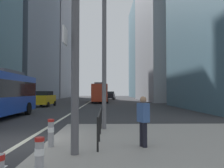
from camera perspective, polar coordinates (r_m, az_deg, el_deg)
ground_plane at (r=28.55m, az=-7.56°, el=-5.64°), size 160.00×160.00×0.00m
median_island at (r=7.93m, az=17.27°, el=-14.79°), size 9.00×10.00×0.15m
lane_centre_line at (r=38.49m, az=-5.96°, el=-4.68°), size 0.20×80.00×0.01m
office_tower_left_far at (r=78.61m, az=-15.74°, el=12.05°), size 13.05×20.62×41.51m
office_tower_right_mid at (r=55.19m, az=14.14°, el=19.14°), size 12.45×23.71×43.29m
office_tower_right_far at (r=81.99m, az=8.50°, el=8.07°), size 10.05×24.80×32.16m
city_bus_red_receding at (r=41.01m, az=-2.83°, el=-1.96°), size 2.78×11.08×3.40m
car_oncoming_mid at (r=30.60m, az=-16.26°, el=-3.47°), size 2.21×4.46×1.94m
car_receding_near at (r=56.94m, az=-0.33°, el=-2.81°), size 2.18×4.65×1.94m
car_receding_far at (r=55.25m, az=-0.70°, el=-2.83°), size 2.12×4.47×1.94m
traffic_signal_gantry at (r=7.30m, az=-24.75°, el=16.14°), size 5.82×0.65×6.00m
street_lamp_post at (r=11.25m, az=-1.91°, el=15.82°), size 5.50×0.32×8.00m
bollard_left at (r=5.15m, az=-17.42°, el=-16.11°), size 0.20×0.20×0.77m
bollard_right at (r=7.57m, az=-14.79°, el=-11.20°), size 0.20×0.20×0.85m
pedestrian_railing at (r=8.73m, az=-3.03°, el=-8.37°), size 0.06×4.15×0.98m
pedestrian_waiting at (r=7.34m, az=7.69°, el=-8.52°), size 0.37×0.44×1.56m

